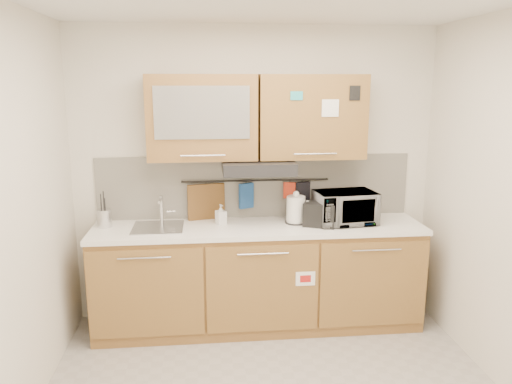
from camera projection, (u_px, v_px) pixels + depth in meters
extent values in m
plane|color=silver|center=(255.00, 175.00, 4.47)|extent=(3.20, 0.00, 3.20)
plane|color=silver|center=(4.00, 228.00, 2.86)|extent=(0.00, 3.00, 3.00)
cube|color=olive|center=(259.00, 278.00, 4.37)|extent=(2.80, 0.60, 0.88)
cube|color=black|center=(259.00, 319.00, 4.45)|extent=(2.80, 0.54, 0.10)
cube|color=olive|center=(146.00, 294.00, 3.97)|extent=(0.91, 0.02, 0.74)
cylinder|color=silver|center=(144.00, 258.00, 3.88)|extent=(0.41, 0.01, 0.01)
cube|color=olive|center=(263.00, 289.00, 4.06)|extent=(0.91, 0.02, 0.74)
cylinder|color=silver|center=(263.00, 254.00, 3.97)|extent=(0.41, 0.01, 0.01)
cube|color=olive|center=(374.00, 284.00, 4.15)|extent=(0.91, 0.02, 0.74)
cylinder|color=silver|center=(377.00, 250.00, 4.06)|extent=(0.41, 0.01, 0.01)
cube|color=white|center=(259.00, 228.00, 4.26)|extent=(2.82, 0.62, 0.04)
cube|color=silver|center=(255.00, 186.00, 4.48)|extent=(2.80, 0.02, 0.56)
cube|color=olive|center=(202.00, 117.00, 4.14)|extent=(0.90, 0.35, 0.70)
cube|color=silver|center=(202.00, 113.00, 3.95)|extent=(0.76, 0.02, 0.42)
cube|color=olive|center=(311.00, 117.00, 4.23)|extent=(0.90, 0.35, 0.70)
cube|color=white|center=(330.00, 108.00, 4.05)|extent=(0.14, 0.00, 0.14)
cube|color=black|center=(258.00, 167.00, 4.21)|extent=(0.60, 0.46, 0.10)
cube|color=silver|center=(158.00, 229.00, 4.18)|extent=(0.42, 0.40, 0.03)
cylinder|color=silver|center=(161.00, 209.00, 4.31)|extent=(0.03, 0.03, 0.24)
cylinder|color=silver|center=(160.00, 200.00, 4.21)|extent=(0.02, 0.18, 0.02)
cylinder|color=black|center=(256.00, 181.00, 4.43)|extent=(1.30, 0.02, 0.02)
cylinder|color=silver|center=(104.00, 218.00, 4.20)|extent=(0.16, 0.16, 0.15)
cylinder|color=black|center=(102.00, 210.00, 4.19)|extent=(0.01, 0.01, 0.29)
cylinder|color=black|center=(105.00, 213.00, 4.18)|extent=(0.01, 0.01, 0.25)
cylinder|color=black|center=(104.00, 209.00, 4.20)|extent=(0.01, 0.01, 0.31)
cylinder|color=black|center=(102.00, 215.00, 4.17)|extent=(0.01, 0.01, 0.22)
cylinder|color=white|center=(296.00, 210.00, 4.31)|extent=(0.21, 0.21, 0.24)
sphere|color=white|center=(296.00, 194.00, 4.28)|extent=(0.05, 0.05, 0.05)
cube|color=white|center=(307.00, 209.00, 4.28)|extent=(0.03, 0.04, 0.15)
cylinder|color=black|center=(296.00, 222.00, 4.33)|extent=(0.18, 0.18, 0.01)
cube|color=black|center=(320.00, 215.00, 4.22)|extent=(0.31, 0.25, 0.20)
cube|color=black|center=(315.00, 203.00, 4.21)|extent=(0.11, 0.14, 0.01)
cube|color=black|center=(326.00, 204.00, 4.18)|extent=(0.11, 0.14, 0.01)
imported|color=#999999|center=(345.00, 208.00, 4.30)|extent=(0.54, 0.40, 0.28)
imported|color=#999999|center=(221.00, 214.00, 4.28)|extent=(0.10, 0.10, 0.17)
cube|color=brown|center=(206.00, 207.00, 4.42)|extent=(0.33, 0.09, 0.41)
cube|color=#1E498B|center=(246.00, 196.00, 4.44)|extent=(0.14, 0.09, 0.23)
cube|color=black|center=(302.00, 194.00, 4.49)|extent=(0.15, 0.08, 0.22)
cube|color=red|center=(290.00, 190.00, 4.47)|extent=(0.12, 0.05, 0.15)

